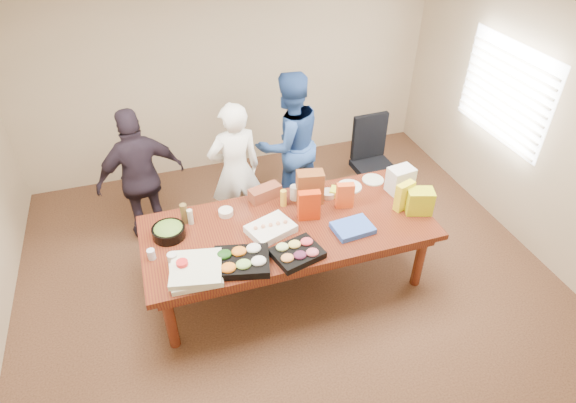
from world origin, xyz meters
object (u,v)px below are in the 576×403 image
object	(u,v)px
conference_table	(289,254)
person_center	(235,171)
sheet_cake	(271,229)
salad_bowl	(169,232)
person_right	(289,144)
office_chair	(374,165)

from	to	relation	value
conference_table	person_center	distance (m)	1.13
sheet_cake	salad_bowl	size ratio (longest dim) A/B	1.34
person_right	person_center	bearing A→B (deg)	7.99
office_chair	sheet_cake	size ratio (longest dim) A/B	2.54
office_chair	salad_bowl	world-z (taller)	office_chair
person_center	person_right	world-z (taller)	person_right
sheet_cake	conference_table	bearing A→B (deg)	-9.21
office_chair	person_right	bearing A→B (deg)	163.96
office_chair	sheet_cake	world-z (taller)	office_chair
office_chair	sheet_cake	bearing A→B (deg)	-149.24
conference_table	salad_bowl	distance (m)	1.21
office_chair	salad_bowl	xyz separation A→B (m)	(-2.56, -0.83, 0.27)
office_chair	person_right	size ratio (longest dim) A/B	0.61
person_center	salad_bowl	world-z (taller)	person_center
office_chair	person_center	xyz separation A→B (m)	(-1.74, -0.02, 0.28)
conference_table	office_chair	xyz separation A→B (m)	(1.45, 1.03, 0.16)
office_chair	person_right	distance (m)	1.11
sheet_cake	salad_bowl	world-z (taller)	salad_bowl
person_right	sheet_cake	distance (m)	1.46
sheet_cake	salad_bowl	xyz separation A→B (m)	(-0.92, 0.24, 0.01)
sheet_cake	person_center	bearing A→B (deg)	75.84
office_chair	person_center	distance (m)	1.76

